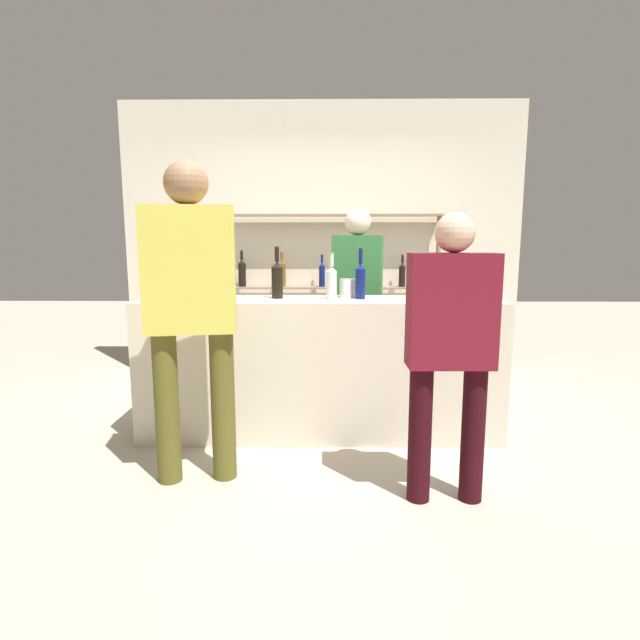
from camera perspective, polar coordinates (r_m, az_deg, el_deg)
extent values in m
plane|color=#B2A893|center=(3.75, 0.00, -12.81)|extent=(16.00, 16.00, 0.00)
cube|color=beige|center=(3.60, 0.00, -5.46)|extent=(2.54, 0.52, 0.99)
cube|color=beige|center=(5.34, 0.25, 9.10)|extent=(4.14, 0.12, 2.80)
cylinder|color=#897056|center=(5.34, -12.69, 2.76)|extent=(0.05, 0.05, 1.66)
cylinder|color=#897056|center=(5.32, 13.20, 2.72)|extent=(0.05, 0.05, 1.66)
cube|color=#897056|center=(5.17, 0.23, 11.90)|extent=(2.44, 0.18, 0.02)
cube|color=#897056|center=(5.19, 0.23, 3.73)|extent=(2.44, 0.18, 0.02)
cylinder|color=black|center=(5.25, -8.88, 5.10)|extent=(0.08, 0.08, 0.24)
cone|color=black|center=(5.24, -8.92, 6.59)|extent=(0.08, 0.08, 0.04)
cylinder|color=black|center=(5.24, -8.94, 7.27)|extent=(0.03, 0.03, 0.09)
cylinder|color=#232328|center=(5.24, -8.95, 7.81)|extent=(0.03, 0.03, 0.01)
cylinder|color=brown|center=(5.20, -4.36, 5.12)|extent=(0.08, 0.08, 0.23)
cone|color=brown|center=(5.19, -4.38, 6.60)|extent=(0.08, 0.08, 0.03)
cylinder|color=brown|center=(5.19, -4.39, 7.28)|extent=(0.03, 0.03, 0.09)
cylinder|color=gold|center=(5.18, -4.39, 7.84)|extent=(0.03, 0.03, 0.01)
cylinder|color=#0F1956|center=(5.18, 0.23, 5.00)|extent=(0.06, 0.06, 0.21)
cone|color=#0F1956|center=(5.17, 0.23, 6.33)|extent=(0.06, 0.06, 0.03)
cylinder|color=#0F1956|center=(5.17, 0.23, 6.98)|extent=(0.02, 0.02, 0.09)
cylinder|color=gold|center=(5.17, 0.23, 7.53)|extent=(0.03, 0.03, 0.01)
cylinder|color=#0F1956|center=(5.19, 4.82, 4.81)|extent=(0.08, 0.08, 0.18)
cone|color=#0F1956|center=(5.18, 4.84, 6.01)|extent=(0.08, 0.08, 0.04)
cylinder|color=#0F1956|center=(5.18, 4.85, 6.73)|extent=(0.03, 0.03, 0.09)
cylinder|color=gold|center=(5.18, 4.85, 7.32)|extent=(0.03, 0.03, 0.01)
cylinder|color=black|center=(5.24, 9.36, 4.91)|extent=(0.07, 0.07, 0.21)
cone|color=black|center=(5.23, 9.40, 6.21)|extent=(0.07, 0.07, 0.03)
cylinder|color=black|center=(5.23, 9.41, 6.82)|extent=(0.03, 0.03, 0.08)
cylinder|color=maroon|center=(5.23, 9.43, 7.34)|extent=(0.03, 0.03, 0.01)
cylinder|color=silver|center=(3.50, 1.34, 3.99)|extent=(0.07, 0.07, 0.19)
cone|color=silver|center=(3.50, 1.34, 5.83)|extent=(0.07, 0.07, 0.03)
cylinder|color=silver|center=(3.49, 1.35, 6.80)|extent=(0.03, 0.03, 0.09)
cylinder|color=gold|center=(3.49, 1.35, 7.60)|extent=(0.03, 0.03, 0.01)
cylinder|color=black|center=(3.56, -4.91, 4.25)|extent=(0.08, 0.08, 0.22)
cone|color=black|center=(3.55, -4.94, 6.32)|extent=(0.08, 0.08, 0.04)
cylinder|color=black|center=(3.55, -4.95, 7.39)|extent=(0.03, 0.03, 0.10)
cylinder|color=black|center=(3.55, -4.96, 8.27)|extent=(0.03, 0.03, 0.01)
cylinder|color=black|center=(3.51, -15.11, 3.85)|extent=(0.09, 0.09, 0.21)
cone|color=black|center=(3.50, -15.19, 5.91)|extent=(0.09, 0.09, 0.04)
cylinder|color=black|center=(3.50, -15.23, 6.88)|extent=(0.03, 0.03, 0.08)
cylinder|color=maroon|center=(3.50, -15.27, 7.64)|extent=(0.03, 0.03, 0.01)
cylinder|color=#0F1956|center=(3.52, 4.63, 4.13)|extent=(0.07, 0.07, 0.21)
cone|color=#0F1956|center=(3.52, 4.66, 6.12)|extent=(0.07, 0.07, 0.03)
cylinder|color=#0F1956|center=(3.51, 4.67, 7.18)|extent=(0.03, 0.03, 0.10)
cylinder|color=black|center=(3.51, 4.68, 8.07)|extent=(0.03, 0.03, 0.01)
cylinder|color=silver|center=(3.65, -17.78, 2.26)|extent=(0.06, 0.06, 0.00)
cylinder|color=silver|center=(3.64, -17.81, 2.90)|extent=(0.01, 0.01, 0.08)
cone|color=silver|center=(3.64, -17.88, 4.16)|extent=(0.08, 0.08, 0.08)
cylinder|color=silver|center=(3.60, 3.18, 3.65)|extent=(0.12, 0.12, 0.14)
sphere|color=tan|center=(3.64, 3.33, 2.98)|extent=(0.02, 0.02, 0.02)
sphere|color=tan|center=(3.59, 3.12, 2.82)|extent=(0.02, 0.02, 0.02)
sphere|color=tan|center=(3.56, 2.78, 3.24)|extent=(0.02, 0.02, 0.02)
sphere|color=tan|center=(3.57, 3.86, 3.64)|extent=(0.02, 0.02, 0.02)
sphere|color=tan|center=(3.64, 3.16, 3.11)|extent=(0.02, 0.02, 0.02)
sphere|color=tan|center=(3.61, 2.52, 3.06)|extent=(0.02, 0.02, 0.02)
cylinder|color=brown|center=(3.02, -11.02, -9.57)|extent=(0.14, 0.14, 0.89)
cylinder|color=brown|center=(3.05, -17.09, -9.60)|extent=(0.14, 0.14, 0.89)
cube|color=#D1C64C|center=(2.88, -14.68, 5.56)|extent=(0.53, 0.29, 0.70)
sphere|color=#936B4C|center=(2.89, -15.07, 14.92)|extent=(0.24, 0.24, 0.24)
cylinder|color=black|center=(2.86, 17.08, -12.37)|extent=(0.12, 0.12, 0.75)
cylinder|color=black|center=(2.79, 11.34, -12.67)|extent=(0.12, 0.12, 0.75)
cube|color=maroon|center=(2.65, 14.81, 1.02)|extent=(0.45, 0.20, 0.59)
sphere|color=#DBB293|center=(2.63, 15.16, 9.61)|extent=(0.20, 0.20, 0.20)
cylinder|color=black|center=(4.34, 2.46, -4.20)|extent=(0.12, 0.12, 0.80)
cylinder|color=black|center=(4.31, 5.92, -4.35)|extent=(0.12, 0.12, 0.80)
cube|color=#2D6B38|center=(4.21, 4.29, 5.30)|extent=(0.44, 0.26, 0.64)
sphere|color=beige|center=(4.21, 4.36, 11.11)|extent=(0.22, 0.22, 0.22)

